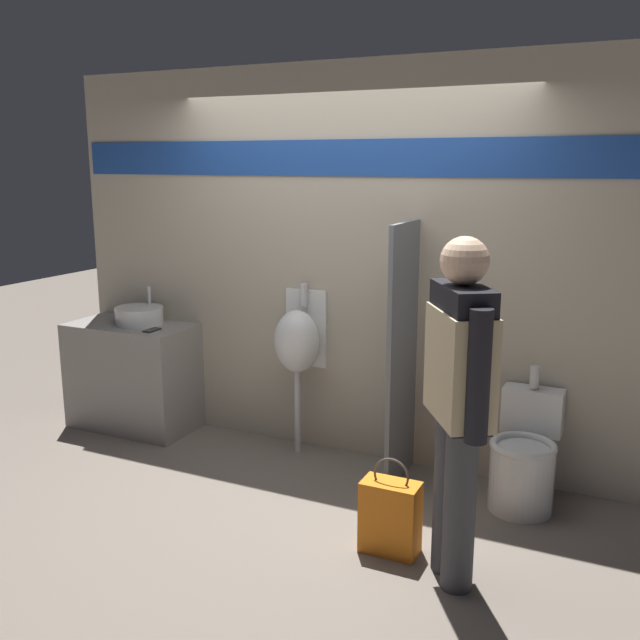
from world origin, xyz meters
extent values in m
plane|color=#70665B|center=(0.00, 0.00, 0.00)|extent=(16.00, 16.00, 0.00)
cube|color=#B2A893|center=(0.00, 0.60, 1.35)|extent=(4.44, 0.06, 2.70)
cube|color=#1E479E|center=(0.00, 0.56, 2.07)|extent=(4.36, 0.01, 0.24)
cube|color=gray|center=(-1.68, 0.31, 0.41)|extent=(0.97, 0.52, 0.83)
cylinder|color=silver|center=(-1.63, 0.36, 0.89)|extent=(0.37, 0.37, 0.13)
cylinder|color=silver|center=(-1.63, 0.49, 1.03)|extent=(0.03, 0.03, 0.14)
cube|color=#232328|center=(-1.39, 0.21, 0.83)|extent=(0.07, 0.14, 0.01)
cube|color=slate|center=(0.51, 0.32, 0.84)|extent=(0.03, 0.51, 1.69)
cylinder|color=silver|center=(-0.29, 0.41, 0.31)|extent=(0.04, 0.04, 0.62)
ellipsoid|color=silver|center=(-0.29, 0.41, 0.82)|extent=(0.33, 0.30, 0.45)
cube|color=silver|center=(-0.29, 0.56, 0.89)|extent=(0.31, 0.02, 0.56)
cylinder|color=silver|center=(-0.29, 0.52, 1.13)|extent=(0.06, 0.06, 0.16)
cylinder|color=silver|center=(1.32, 0.20, 0.20)|extent=(0.38, 0.38, 0.40)
torus|color=silver|center=(1.32, 0.20, 0.41)|extent=(0.39, 0.39, 0.04)
cube|color=silver|center=(1.32, 0.48, 0.54)|extent=(0.36, 0.16, 0.28)
cylinder|color=silver|center=(1.32, 0.46, 0.76)|extent=(0.06, 0.06, 0.14)
cylinder|color=#3D3D42|center=(1.18, -0.75, 0.42)|extent=(0.16, 0.16, 0.83)
cylinder|color=#3D3D42|center=(1.09, -0.61, 0.42)|extent=(0.16, 0.16, 0.83)
cube|color=black|center=(1.14, -0.68, 1.16)|extent=(0.40, 0.47, 0.66)
cube|color=#C6B289|center=(1.14, -0.68, 1.11)|extent=(0.43, 0.50, 0.53)
cylinder|color=black|center=(1.27, -0.89, 1.13)|extent=(0.10, 0.10, 0.61)
cylinder|color=black|center=(1.00, -0.47, 1.13)|extent=(0.10, 0.10, 0.61)
sphere|color=beige|center=(1.14, -0.68, 1.61)|extent=(0.23, 0.23, 0.23)
cube|color=orange|center=(0.77, -0.58, 0.20)|extent=(0.31, 0.17, 0.40)
torus|color=#4C4742|center=(0.77, -0.58, 0.44)|extent=(0.20, 0.01, 0.20)
camera|label=1|loc=(1.92, -3.88, 2.05)|focal=40.00mm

